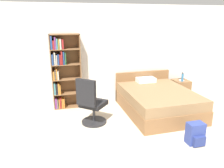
{
  "coord_description": "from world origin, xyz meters",
  "views": [
    {
      "loc": [
        -2.05,
        -2.44,
        2.22
      ],
      "look_at": [
        -0.82,
        1.98,
        0.85
      ],
      "focal_mm": 35.0,
      "sensor_mm": 36.0,
      "label": 1
    }
  ],
  "objects_px": {
    "bookshelf": "(62,71)",
    "office_chair": "(91,104)",
    "nightstand": "(180,89)",
    "bed": "(157,100)",
    "table_lamp": "(183,68)",
    "water_bottle": "(182,77)",
    "backpack_blue": "(196,134)"
  },
  "relations": [
    {
      "from": "office_chair",
      "to": "table_lamp",
      "type": "xyz_separation_m",
      "value": [
        2.81,
        0.98,
        0.41
      ]
    },
    {
      "from": "bookshelf",
      "to": "water_bottle",
      "type": "relative_size",
      "value": 7.63
    },
    {
      "from": "bookshelf",
      "to": "table_lamp",
      "type": "xyz_separation_m",
      "value": [
        3.32,
        -0.18,
        -0.1
      ]
    },
    {
      "from": "bookshelf",
      "to": "office_chair",
      "type": "relative_size",
      "value": 1.77
    },
    {
      "from": "bed",
      "to": "backpack_blue",
      "type": "distance_m",
      "value": 1.55
    },
    {
      "from": "table_lamp",
      "to": "backpack_blue",
      "type": "distance_m",
      "value": 2.6
    },
    {
      "from": "bookshelf",
      "to": "office_chair",
      "type": "bearing_deg",
      "value": -66.3
    },
    {
      "from": "bookshelf",
      "to": "bed",
      "type": "bearing_deg",
      "value": -21.85
    },
    {
      "from": "bed",
      "to": "nightstand",
      "type": "distance_m",
      "value": 1.35
    },
    {
      "from": "water_bottle",
      "to": "table_lamp",
      "type": "bearing_deg",
      "value": 69.14
    },
    {
      "from": "table_lamp",
      "to": "bed",
      "type": "bearing_deg",
      "value": -147.89
    },
    {
      "from": "backpack_blue",
      "to": "office_chair",
      "type": "bearing_deg",
      "value": 143.17
    },
    {
      "from": "office_chair",
      "to": "nightstand",
      "type": "distance_m",
      "value": 3.01
    },
    {
      "from": "nightstand",
      "to": "backpack_blue",
      "type": "bearing_deg",
      "value": -116.06
    },
    {
      "from": "bookshelf",
      "to": "office_chair",
      "type": "xyz_separation_m",
      "value": [
        0.51,
        -1.15,
        -0.51
      ]
    },
    {
      "from": "bed",
      "to": "nightstand",
      "type": "height_order",
      "value": "bed"
    },
    {
      "from": "office_chair",
      "to": "nightstand",
      "type": "relative_size",
      "value": 2.04
    },
    {
      "from": "office_chair",
      "to": "bed",
      "type": "bearing_deg",
      "value": 9.17
    },
    {
      "from": "water_bottle",
      "to": "nightstand",
      "type": "bearing_deg",
      "value": 69.77
    },
    {
      "from": "nightstand",
      "to": "bookshelf",
      "type": "bearing_deg",
      "value": 177.54
    },
    {
      "from": "bed",
      "to": "table_lamp",
      "type": "relative_size",
      "value": 4.24
    },
    {
      "from": "bookshelf",
      "to": "bed",
      "type": "distance_m",
      "value": 2.47
    },
    {
      "from": "bookshelf",
      "to": "backpack_blue",
      "type": "xyz_separation_m",
      "value": [
        2.21,
        -2.43,
        -0.78
      ]
    },
    {
      "from": "bed",
      "to": "nightstand",
      "type": "xyz_separation_m",
      "value": [
        1.13,
        0.74,
        -0.03
      ]
    },
    {
      "from": "bookshelf",
      "to": "nightstand",
      "type": "bearing_deg",
      "value": -2.46
    },
    {
      "from": "nightstand",
      "to": "backpack_blue",
      "type": "relative_size",
      "value": 1.27
    },
    {
      "from": "office_chair",
      "to": "water_bottle",
      "type": "xyz_separation_m",
      "value": [
        2.78,
        0.9,
        0.17
      ]
    },
    {
      "from": "bookshelf",
      "to": "backpack_blue",
      "type": "height_order",
      "value": "bookshelf"
    },
    {
      "from": "bookshelf",
      "to": "office_chair",
      "type": "distance_m",
      "value": 1.36
    },
    {
      "from": "bookshelf",
      "to": "backpack_blue",
      "type": "relative_size",
      "value": 4.61
    },
    {
      "from": "bookshelf",
      "to": "water_bottle",
      "type": "xyz_separation_m",
      "value": [
        3.29,
        -0.25,
        -0.34
      ]
    },
    {
      "from": "bed",
      "to": "water_bottle",
      "type": "xyz_separation_m",
      "value": [
        1.09,
        0.63,
        0.35
      ]
    }
  ]
}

